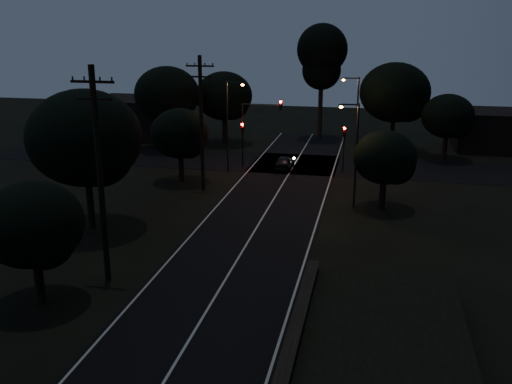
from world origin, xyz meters
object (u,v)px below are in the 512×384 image
at_px(utility_pole_far, 201,122).
at_px(signal_right, 344,141).
at_px(streetlight_b, 355,114).
at_px(streetlight_c, 354,148).
at_px(utility_pole_mid, 100,173).
at_px(tall_pine, 322,56).
at_px(signal_mast, 261,121).
at_px(car, 285,162).
at_px(signal_left, 243,136).
at_px(streetlight_a, 229,120).

relative_size(utility_pole_far, signal_right, 2.56).
relative_size(streetlight_b, streetlight_c, 1.07).
xyz_separation_m(utility_pole_mid, utility_pole_far, (0.00, 17.00, -0.25)).
bearing_deg(tall_pine, streetlight_c, -79.07).
relative_size(tall_pine, signal_mast, 2.04).
bearing_deg(car, signal_right, -177.82).
height_order(signal_right, streetlight_c, streetlight_c).
distance_m(signal_left, streetlight_b, 10.84).
xyz_separation_m(signal_left, streetlight_c, (10.43, -9.99, 1.51)).
bearing_deg(signal_left, tall_pine, 69.54).
relative_size(tall_pine, streetlight_c, 1.70).
xyz_separation_m(streetlight_a, car, (4.66, 1.81, -4.01)).
height_order(utility_pole_mid, signal_right, utility_pole_mid).
xyz_separation_m(utility_pole_far, signal_right, (10.60, 7.99, -2.65)).
bearing_deg(utility_pole_far, streetlight_b, 46.70).
bearing_deg(signal_right, signal_mast, 179.97).
relative_size(signal_left, signal_right, 1.00).
xyz_separation_m(utility_pole_far, signal_left, (1.40, 7.99, -2.65)).
bearing_deg(car, streetlight_a, 21.51).
xyz_separation_m(streetlight_b, car, (-5.96, -4.19, -4.01)).
bearing_deg(streetlight_c, utility_pole_far, 170.40).
bearing_deg(streetlight_c, car, 123.43).
relative_size(utility_pole_far, streetlight_a, 1.31).
distance_m(tall_pine, signal_right, 16.70).
height_order(signal_left, car, signal_left).
bearing_deg(signal_right, utility_pole_mid, -112.99).
bearing_deg(streetlight_c, streetlight_b, 92.14).
distance_m(utility_pole_mid, tall_pine, 40.76).
height_order(tall_pine, signal_mast, tall_pine).
bearing_deg(signal_right, streetlight_c, -82.98).
bearing_deg(tall_pine, streetlight_a, -110.36).
relative_size(tall_pine, car, 3.48).
bearing_deg(utility_pole_far, signal_right, 37.00).
relative_size(signal_left, car, 1.11).
distance_m(streetlight_a, streetlight_c, 13.72).
distance_m(utility_pole_mid, streetlight_b, 31.15).
distance_m(utility_pole_mid, signal_right, 27.30).
distance_m(signal_right, streetlight_a, 10.26).
height_order(utility_pole_far, streetlight_b, utility_pole_far).
distance_m(signal_mast, streetlight_b, 9.15).
distance_m(signal_mast, streetlight_a, 3.13).
height_order(signal_left, signal_mast, signal_mast).
relative_size(signal_left, streetlight_b, 0.51).
xyz_separation_m(utility_pole_far, streetlight_c, (11.83, -2.00, -1.13)).
bearing_deg(car, utility_pole_mid, 78.09).
bearing_deg(utility_pole_far, streetlight_c, -9.60).
bearing_deg(streetlight_a, signal_right, 11.34).
relative_size(streetlight_a, car, 2.18).
xyz_separation_m(tall_pine, signal_left, (-5.60, -15.01, -6.37)).
bearing_deg(car, streetlight_b, -144.62).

